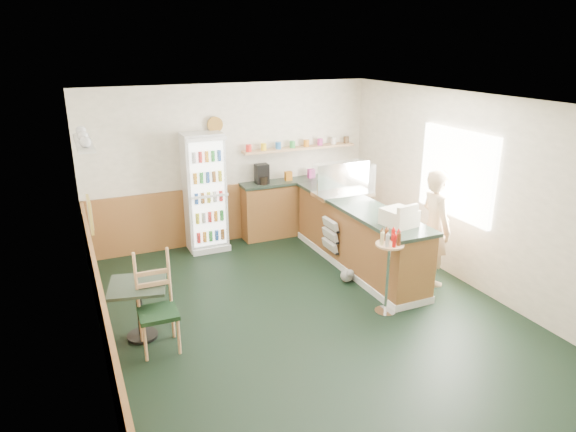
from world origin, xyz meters
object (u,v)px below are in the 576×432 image
display_case (343,180)px  cafe_chair (155,298)px  shopkeeper (435,227)px  cafe_table (139,300)px  condiment_stand (389,259)px  cash_register (399,217)px  drinks_fridge (205,193)px

display_case → cafe_chair: bearing=-155.8°
shopkeeper → cafe_table: 4.12m
shopkeeper → condiment_stand: (-1.12, -0.49, -0.09)m
display_case → shopkeeper: 1.63m
cafe_table → display_case: bearing=19.8°
cash_register → cafe_table: bearing=166.1°
drinks_fridge → shopkeeper: drinks_fridge is taller
drinks_fridge → cafe_chair: (-1.32, -2.64, -0.38)m
drinks_fridge → cafe_chair: bearing=-116.5°
drinks_fridge → cafe_chair: drinks_fridge is taller
condiment_stand → cafe_table: 3.07m
condiment_stand → cafe_table: bearing=167.2°
shopkeeper → cafe_table: bearing=95.9°
shopkeeper → drinks_fridge: bearing=54.0°
condiment_stand → cafe_chair: cafe_chair is taller
condiment_stand → cash_register: bearing=44.4°
cash_register → cafe_chair: (-3.24, 0.03, -0.52)m
cash_register → cafe_table: (-3.40, 0.27, -0.63)m
display_case → cash_register: 1.50m
shopkeeper → cafe_chair: (-3.94, -0.05, -0.24)m
shopkeeper → cafe_chair: 3.95m
cash_register → shopkeeper: size_ratio=0.24×
shopkeeper → cafe_chair: bearing=99.2°
display_case → cafe_table: display_case is taller
shopkeeper → cafe_chair: shopkeeper is taller
display_case → cafe_table: 3.70m
drinks_fridge → condiment_stand: size_ratio=1.76×
display_case → condiment_stand: (-0.42, -1.90, -0.52)m
cafe_chair → display_case: bearing=26.0°
display_case → cash_register: (0.00, -1.49, -0.15)m
cafe_chair → shopkeeper: bearing=2.6°
cash_register → cafe_table: cash_register is taller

